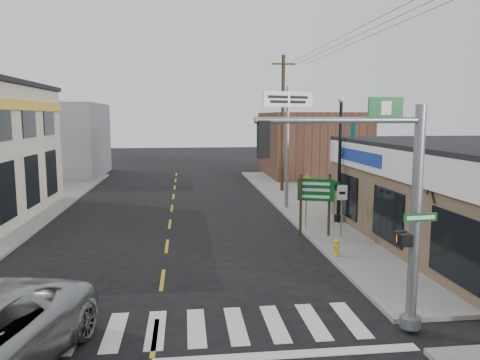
{
  "coord_description": "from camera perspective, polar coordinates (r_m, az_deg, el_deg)",
  "views": [
    {
      "loc": [
        0.78,
        -10.75,
        5.24
      ],
      "look_at": [
        2.9,
        7.12,
        2.8
      ],
      "focal_mm": 35.0,
      "sensor_mm": 36.0,
      "label": 1
    }
  ],
  "objects": [
    {
      "name": "lamp_post",
      "position": [
        23.03,
        12.22,
        3.59
      ],
      "size": [
        0.79,
        0.62,
        6.08
      ],
      "rotation": [
        0.0,
        0.0,
        0.07
      ],
      "color": "black",
      "rests_on": "sidewalk_right"
    },
    {
      "name": "guide_sign",
      "position": [
        20.21,
        9.18,
        -1.95
      ],
      "size": [
        1.54,
        0.13,
        2.7
      ],
      "rotation": [
        0.0,
        0.0,
        -0.36
      ],
      "color": "#412F1E",
      "rests_on": "sidewalk_right"
    },
    {
      "name": "bldg_distant_left",
      "position": [
        44.39,
        -22.23,
        4.52
      ],
      "size": [
        9.0,
        10.0,
        6.4
      ],
      "primitive_type": "cube",
      "color": "slate",
      "rests_on": "ground"
    },
    {
      "name": "shrub_front",
      "position": [
        16.46,
        24.92,
        -9.12
      ],
      "size": [
        1.45,
        1.45,
        1.09
      ],
      "primitive_type": "ellipsoid",
      "color": "#183412",
      "rests_on": "sidewalk_right"
    },
    {
      "name": "center_line",
      "position": [
        19.49,
        -8.9,
        -7.96
      ],
      "size": [
        0.12,
        56.0,
        0.01
      ],
      "primitive_type": "cube",
      "color": "gold",
      "rests_on": "ground"
    },
    {
      "name": "fire_hydrant",
      "position": [
        17.79,
        11.68,
        -8.0
      ],
      "size": [
        0.2,
        0.2,
        0.62
      ],
      "rotation": [
        0.0,
        0.0,
        -0.04
      ],
      "color": "gold",
      "rests_on": "sidewalk_right"
    },
    {
      "name": "crosswalk",
      "position": [
        12.35,
        -10.22,
        -17.5
      ],
      "size": [
        11.0,
        2.2,
        0.01
      ],
      "primitive_type": "cube",
      "color": "silver",
      "rests_on": "ground"
    },
    {
      "name": "ground",
      "position": [
        11.99,
        -10.34,
        -18.33
      ],
      "size": [
        140.0,
        140.0,
        0.0
      ],
      "primitive_type": "plane",
      "color": "black",
      "rests_on": "ground"
    },
    {
      "name": "shrub_back",
      "position": [
        21.15,
        16.93,
        -5.6
      ],
      "size": [
        0.96,
        0.96,
        0.72
      ],
      "primitive_type": "ellipsoid",
      "color": "black",
      "rests_on": "sidewalk_right"
    },
    {
      "name": "utility_pole_far",
      "position": [
        32.39,
        5.23,
        7.03
      ],
      "size": [
        1.61,
        0.24,
        9.24
      ],
      "rotation": [
        0.0,
        0.0,
        -0.02
      ],
      "color": "#432A23",
      "rests_on": "sidewalk_right"
    },
    {
      "name": "bldg_distant_right",
      "position": [
        42.34,
        8.62,
        4.33
      ],
      "size": [
        8.0,
        10.0,
        5.6
      ],
      "primitive_type": "cube",
      "color": "#513325",
      "rests_on": "ground"
    },
    {
      "name": "dance_center_sign",
      "position": [
        26.3,
        5.83,
        7.68
      ],
      "size": [
        3.19,
        0.2,
        6.79
      ],
      "rotation": [
        0.0,
        0.0,
        0.35
      ],
      "color": "gray",
      "rests_on": "sidewalk_right"
    },
    {
      "name": "traffic_signal_pole",
      "position": [
        11.48,
        17.84,
        -1.65
      ],
      "size": [
        4.38,
        0.37,
        5.55
      ],
      "rotation": [
        0.0,
        0.0,
        0.1
      ],
      "color": "slate",
      "rests_on": "sidewalk_right"
    },
    {
      "name": "sidewalk_right",
      "position": [
        25.66,
        12.08,
        -4.09
      ],
      "size": [
        6.0,
        38.0,
        0.13
      ],
      "primitive_type": "cube",
      "color": "slate",
      "rests_on": "ground"
    },
    {
      "name": "bare_tree",
      "position": [
        16.21,
        24.02,
        1.29
      ],
      "size": [
        2.21,
        2.21,
        4.43
      ],
      "rotation": [
        0.0,
        0.0,
        -0.36
      ],
      "color": "black",
      "rests_on": "sidewalk_right"
    },
    {
      "name": "ped_crossing_sign",
      "position": [
        21.6,
        8.12,
        -1.3
      ],
      "size": [
        0.99,
        0.07,
        2.54
      ],
      "rotation": [
        0.0,
        0.0,
        -0.43
      ],
      "color": "gray",
      "rests_on": "sidewalk_right"
    }
  ]
}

